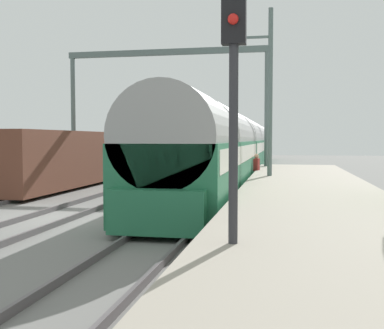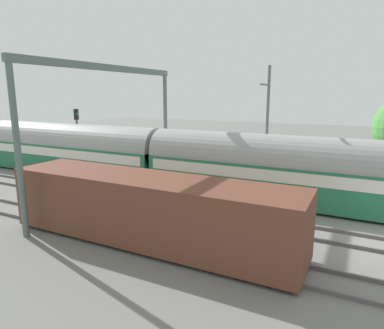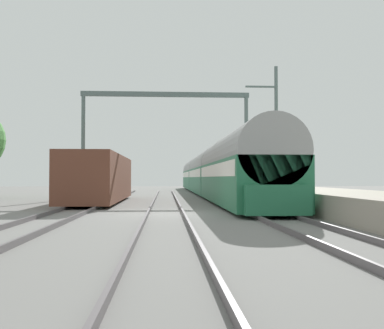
{
  "view_description": "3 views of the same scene",
  "coord_description": "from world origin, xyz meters",
  "px_view_note": "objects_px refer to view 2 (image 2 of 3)",
  "views": [
    {
      "loc": [
        7.02,
        -13.84,
        2.48
      ],
      "look_at": [
        4.02,
        1.69,
        1.63
      ],
      "focal_mm": 44.59,
      "sensor_mm": 36.0,
      "label": 1
    },
    {
      "loc": [
        -15.42,
        1.11,
        6.24
      ],
      "look_at": [
        0.26,
        9.11,
        2.6
      ],
      "focal_mm": 31.97,
      "sensor_mm": 36.0,
      "label": 2
    },
    {
      "loc": [
        -0.01,
        -18.63,
        1.51
      ],
      "look_at": [
        2.01,
        15.17,
        2.51
      ],
      "focal_mm": 41.71,
      "sensor_mm": 36.0,
      "label": 3
    }
  ],
  "objects_px": {
    "freight_car": "(149,209)",
    "person_crossing": "(212,171)",
    "catenary_gantry": "(110,105)",
    "passenger_train": "(72,149)",
    "railway_signal_far": "(77,130)"
  },
  "relations": [
    {
      "from": "freight_car",
      "to": "person_crossing",
      "type": "height_order",
      "value": "freight_car"
    },
    {
      "from": "person_crossing",
      "to": "catenary_gantry",
      "type": "distance_m",
      "value": 8.28
    },
    {
      "from": "passenger_train",
      "to": "person_crossing",
      "type": "height_order",
      "value": "passenger_train"
    },
    {
      "from": "freight_car",
      "to": "person_crossing",
      "type": "relative_size",
      "value": 7.51
    },
    {
      "from": "catenary_gantry",
      "to": "person_crossing",
      "type": "bearing_deg",
      "value": -34.69
    },
    {
      "from": "freight_car",
      "to": "passenger_train",
      "type": "bearing_deg",
      "value": 57.79
    },
    {
      "from": "freight_car",
      "to": "person_crossing",
      "type": "xyz_separation_m",
      "value": [
        9.68,
        1.34,
        -0.44
      ]
    },
    {
      "from": "person_crossing",
      "to": "railway_signal_far",
      "type": "distance_m",
      "value": 12.82
    },
    {
      "from": "freight_car",
      "to": "railway_signal_far",
      "type": "bearing_deg",
      "value": 54.53
    },
    {
      "from": "passenger_train",
      "to": "catenary_gantry",
      "type": "height_order",
      "value": "catenary_gantry"
    },
    {
      "from": "passenger_train",
      "to": "freight_car",
      "type": "bearing_deg",
      "value": -122.21
    },
    {
      "from": "passenger_train",
      "to": "freight_car",
      "type": "height_order",
      "value": "passenger_train"
    },
    {
      "from": "railway_signal_far",
      "to": "catenary_gantry",
      "type": "bearing_deg",
      "value": -124.29
    },
    {
      "from": "freight_car",
      "to": "catenary_gantry",
      "type": "relative_size",
      "value": 1.05
    },
    {
      "from": "freight_car",
      "to": "person_crossing",
      "type": "bearing_deg",
      "value": 7.91
    }
  ]
}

